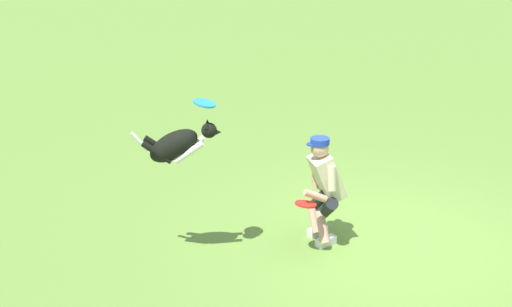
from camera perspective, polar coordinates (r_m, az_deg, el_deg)
The scene contains 5 objects.
ground_plane at distance 9.18m, azimuth 10.06°, elevation -6.62°, with size 60.00×60.00×0.00m, color olive.
person at distance 8.85m, azimuth 5.10°, elevation -2.45°, with size 0.69×0.65×1.29m.
dog at distance 8.31m, azimuth -5.89°, elevation 0.64°, with size 0.83×0.67×0.55m.
frisbee_flying at distance 8.16m, azimuth -3.88°, elevation 3.79°, with size 0.25×0.25×0.02m, color #2593DA.
frisbee_held at distance 8.58m, azimuth 3.75°, elevation -3.81°, with size 0.24×0.24×0.02m, color red.
Camera 1 is at (6.16, 5.40, 4.15)m, focal length 53.30 mm.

